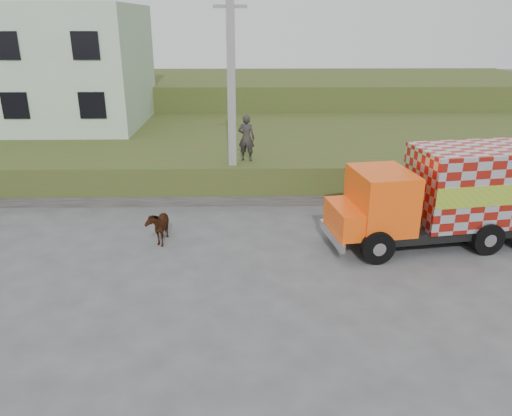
{
  "coord_description": "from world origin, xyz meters",
  "views": [
    {
      "loc": [
        -0.44,
        -14.1,
        6.79
      ],
      "look_at": [
        -0.17,
        0.35,
        1.3
      ],
      "focal_mm": 35.0,
      "sensor_mm": 36.0,
      "label": 1
    }
  ],
  "objects_px": {
    "pedestrian": "(246,138)",
    "cargo_truck": "(451,195)",
    "cow": "(158,225)",
    "utility_pole": "(232,97)"
  },
  "relations": [
    {
      "from": "utility_pole",
      "to": "pedestrian",
      "type": "height_order",
      "value": "utility_pole"
    },
    {
      "from": "cow",
      "to": "pedestrian",
      "type": "distance_m",
      "value": 5.58
    },
    {
      "from": "utility_pole",
      "to": "cow",
      "type": "height_order",
      "value": "utility_pole"
    },
    {
      "from": "utility_pole",
      "to": "pedestrian",
      "type": "xyz_separation_m",
      "value": [
        0.54,
        0.61,
        -1.66
      ]
    },
    {
      "from": "utility_pole",
      "to": "cow",
      "type": "bearing_deg",
      "value": -121.41
    },
    {
      "from": "cargo_truck",
      "to": "pedestrian",
      "type": "xyz_separation_m",
      "value": [
        -6.45,
        4.61,
        0.82
      ]
    },
    {
      "from": "utility_pole",
      "to": "cow",
      "type": "xyz_separation_m",
      "value": [
        -2.32,
        -3.81,
        -3.51
      ]
    },
    {
      "from": "cargo_truck",
      "to": "cow",
      "type": "distance_m",
      "value": 9.37
    },
    {
      "from": "cow",
      "to": "pedestrian",
      "type": "xyz_separation_m",
      "value": [
        2.86,
        4.42,
        1.85
      ]
    },
    {
      "from": "pedestrian",
      "to": "cargo_truck",
      "type": "bearing_deg",
      "value": 159.2
    }
  ]
}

